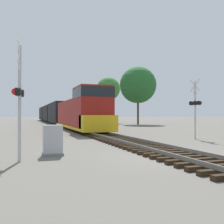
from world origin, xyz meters
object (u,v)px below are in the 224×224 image
(relay_cabinet, at_px, (53,141))
(tree_mid_background, at_px, (138,85))
(crossing_signal_near, at_px, (19,95))
(tree_deep_background, at_px, (108,89))
(crossing_signal_far, at_px, (195,105))
(freight_train, at_px, (55,113))

(relay_cabinet, height_order, tree_mid_background, tree_mid_background)
(relay_cabinet, bearing_deg, tree_mid_background, 60.08)
(crossing_signal_near, relative_size, tree_mid_background, 0.43)
(tree_deep_background, bearing_deg, crossing_signal_far, -98.03)
(crossing_signal_near, distance_m, relay_cabinet, 2.56)
(freight_train, relative_size, crossing_signal_far, 15.56)
(crossing_signal_near, xyz_separation_m, relay_cabinet, (1.36, 1.10, -1.87))
(tree_mid_background, bearing_deg, crossing_signal_far, -106.01)
(tree_mid_background, bearing_deg, relay_cabinet, -119.92)
(freight_train, relative_size, crossing_signal_near, 14.85)
(tree_mid_background, relative_size, tree_deep_background, 1.08)
(freight_train, bearing_deg, tree_deep_background, -9.40)
(relay_cabinet, distance_m, tree_mid_background, 37.53)
(crossing_signal_near, relative_size, tree_deep_background, 0.47)
(crossing_signal_near, relative_size, relay_cabinet, 3.45)
(tree_deep_background, bearing_deg, freight_train, 170.60)
(tree_mid_background, bearing_deg, tree_deep_background, 107.02)
(crossing_signal_far, bearing_deg, tree_deep_background, -21.27)
(crossing_signal_far, distance_m, relay_cabinet, 11.54)
(tree_mid_background, distance_m, tree_deep_background, 9.44)
(crossing_signal_far, relative_size, tree_deep_background, 0.45)
(crossing_signal_far, relative_size, relay_cabinet, 3.30)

